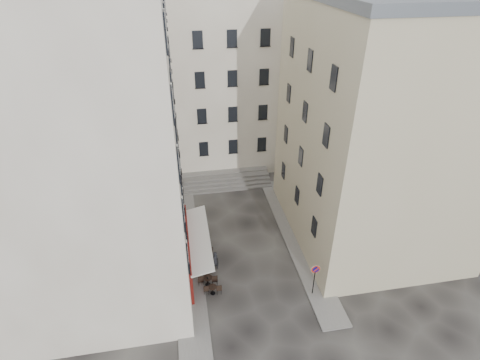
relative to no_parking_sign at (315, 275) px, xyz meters
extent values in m
plane|color=black|center=(-3.87, 2.95, -1.91)|extent=(90.00, 90.00, 0.00)
cube|color=slate|center=(-8.37, 6.95, -1.85)|extent=(2.00, 22.00, 0.12)
cube|color=slate|center=(0.63, 5.95, -1.85)|extent=(2.00, 18.00, 0.12)
cube|color=beige|center=(-14.37, 5.95, 8.09)|extent=(12.00, 16.00, 20.00)
cube|color=#BAB08B|center=(6.63, 6.45, 7.09)|extent=(12.00, 14.00, 18.00)
cube|color=beige|center=(-4.87, 21.95, 7.09)|extent=(18.00, 10.00, 18.00)
cube|color=#4E0C0B|center=(-8.29, 3.95, -0.16)|extent=(0.25, 7.00, 3.50)
cube|color=black|center=(-8.25, 3.95, -0.51)|extent=(0.06, 3.85, 2.00)
cube|color=silver|center=(-7.47, 3.95, 1.04)|extent=(1.58, 7.30, 0.41)
cube|color=#595654|center=(-3.87, 14.85, -1.81)|extent=(9.00, 1.80, 0.20)
cube|color=#595654|center=(-3.87, 15.30, -1.61)|extent=(9.00, 1.80, 0.20)
cube|color=#595654|center=(-3.87, 15.75, -1.41)|extent=(9.00, 1.80, 0.20)
cube|color=#595654|center=(-3.87, 16.20, -1.21)|extent=(9.00, 1.80, 0.20)
cylinder|color=black|center=(-7.12, 1.95, -1.46)|extent=(0.10, 0.10, 0.90)
sphere|color=black|center=(-7.12, 1.95, -0.99)|extent=(0.12, 0.12, 0.12)
cylinder|color=black|center=(-7.12, 5.45, -1.46)|extent=(0.10, 0.10, 0.90)
sphere|color=black|center=(-7.12, 5.45, -0.99)|extent=(0.12, 0.12, 0.12)
cylinder|color=black|center=(-7.12, 8.95, -1.46)|extent=(0.10, 0.10, 0.90)
sphere|color=black|center=(-7.12, 8.95, -0.99)|extent=(0.12, 0.12, 0.12)
cylinder|color=black|center=(0.00, 0.01, -0.58)|extent=(0.07, 0.07, 2.66)
cylinder|color=red|center=(0.00, 0.00, 0.48)|extent=(0.62, 0.03, 0.62)
cylinder|color=#0F0B6A|center=(0.00, -0.02, 0.48)|extent=(0.45, 0.04, 0.45)
cube|color=red|center=(0.00, -0.05, 0.48)|extent=(0.36, 0.03, 0.36)
cylinder|color=black|center=(-6.85, 1.23, -1.84)|extent=(0.35, 0.35, 0.02)
cylinder|color=black|center=(-6.85, 1.23, -1.52)|extent=(0.05, 0.05, 0.68)
cylinder|color=black|center=(-6.85, 1.23, -1.21)|extent=(0.58, 0.58, 0.04)
cube|color=black|center=(-6.41, 1.23, -1.47)|extent=(0.37, 0.37, 0.88)
cube|color=black|center=(-7.29, 1.33, -1.47)|extent=(0.37, 0.37, 0.88)
cylinder|color=black|center=(-7.10, 2.08, -1.84)|extent=(0.39, 0.39, 0.02)
cylinder|color=black|center=(-7.10, 2.08, -1.48)|extent=(0.05, 0.05, 0.76)
cylinder|color=black|center=(-7.10, 2.08, -1.13)|extent=(0.65, 0.65, 0.04)
cube|color=black|center=(-6.61, 2.08, -1.43)|extent=(0.41, 0.41, 0.97)
cube|color=black|center=(-7.59, 2.19, -1.43)|extent=(0.41, 0.41, 0.97)
cylinder|color=black|center=(-7.47, 3.94, -1.85)|extent=(0.33, 0.33, 0.02)
cylinder|color=black|center=(-7.47, 3.94, -1.55)|extent=(0.05, 0.05, 0.64)
cylinder|color=black|center=(-7.47, 3.94, -1.25)|extent=(0.55, 0.55, 0.04)
cube|color=black|center=(-7.06, 3.94, -1.50)|extent=(0.35, 0.35, 0.82)
cube|color=black|center=(-7.88, 4.03, -1.50)|extent=(0.35, 0.35, 0.82)
cylinder|color=black|center=(-7.01, 5.23, -1.85)|extent=(0.34, 0.34, 0.02)
cylinder|color=black|center=(-7.01, 5.23, -1.53)|extent=(0.05, 0.05, 0.67)
cylinder|color=black|center=(-7.01, 5.23, -1.22)|extent=(0.57, 0.57, 0.04)
cube|color=black|center=(-6.58, 5.23, -1.48)|extent=(0.36, 0.36, 0.86)
cube|color=black|center=(-7.44, 5.33, -1.48)|extent=(0.36, 0.36, 0.86)
cylinder|color=black|center=(-7.25, 8.12, -1.84)|extent=(0.35, 0.35, 0.02)
cylinder|color=black|center=(-7.25, 8.12, -1.53)|extent=(0.05, 0.05, 0.68)
cylinder|color=black|center=(-7.25, 8.12, -1.22)|extent=(0.58, 0.58, 0.04)
cube|color=black|center=(-6.82, 8.12, -1.48)|extent=(0.37, 0.37, 0.87)
cube|color=black|center=(-7.69, 8.22, -1.48)|extent=(0.37, 0.37, 0.87)
imported|color=black|center=(-6.40, 3.61, -1.07)|extent=(0.73, 0.62, 1.68)
camera|label=1|loc=(-8.12, -17.00, 18.61)|focal=28.00mm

